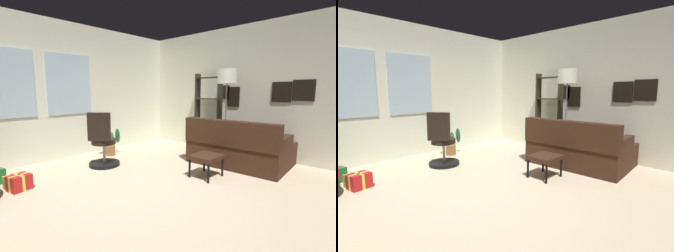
# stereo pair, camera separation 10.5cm
# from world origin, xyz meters

# --- Properties ---
(ground_plane) EXTENTS (5.52, 5.11, 0.10)m
(ground_plane) POSITION_xyz_m (0.00, 0.00, -0.05)
(ground_plane) COLOR beige
(wall_back_with_windows) EXTENTS (5.52, 0.12, 2.74)m
(wall_back_with_windows) POSITION_xyz_m (-0.02, 2.60, 1.38)
(wall_back_with_windows) COLOR silver
(wall_back_with_windows) RESTS_ON ground_plane
(wall_right_with_frames) EXTENTS (0.12, 5.11, 2.74)m
(wall_right_with_frames) POSITION_xyz_m (2.81, -0.00, 1.37)
(wall_right_with_frames) COLOR silver
(wall_right_with_frames) RESTS_ON ground_plane
(couch) EXTENTS (1.72, 1.75, 0.87)m
(couch) POSITION_xyz_m (2.09, -0.37, 0.30)
(couch) COLOR #372014
(couch) RESTS_ON ground_plane
(footstool) EXTENTS (0.47, 0.42, 0.36)m
(footstool) POSITION_xyz_m (1.03, -0.20, 0.31)
(footstool) COLOR #372014
(footstool) RESTS_ON ground_plane
(gift_box_red) EXTENTS (0.31, 0.28, 0.22)m
(gift_box_red) POSITION_xyz_m (-1.18, 1.43, 0.11)
(gift_box_red) COLOR red
(gift_box_red) RESTS_ON ground_plane
(gift_box_gold) EXTENTS (0.30, 0.31, 0.20)m
(gift_box_gold) POSITION_xyz_m (-1.20, 1.51, 0.10)
(gift_box_gold) COLOR gold
(gift_box_gold) RESTS_ON ground_plane
(office_chair) EXTENTS (0.59, 0.58, 1.01)m
(office_chair) POSITION_xyz_m (0.20, 1.49, 0.39)
(office_chair) COLOR black
(office_chair) RESTS_ON ground_plane
(bookshelf) EXTENTS (0.18, 0.64, 1.77)m
(bookshelf) POSITION_xyz_m (2.54, 0.77, 0.80)
(bookshelf) COLOR #2D2A1D
(bookshelf) RESTS_ON ground_plane
(floor_lamp) EXTENTS (0.37, 0.37, 1.80)m
(floor_lamp) POSITION_xyz_m (2.17, 0.11, 1.54)
(floor_lamp) COLOR slate
(floor_lamp) RESTS_ON ground_plane
(potted_plant) EXTENTS (0.53, 0.33, 0.64)m
(potted_plant) POSITION_xyz_m (0.74, 2.10, 0.28)
(potted_plant) COLOR #8F5F36
(potted_plant) RESTS_ON ground_plane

